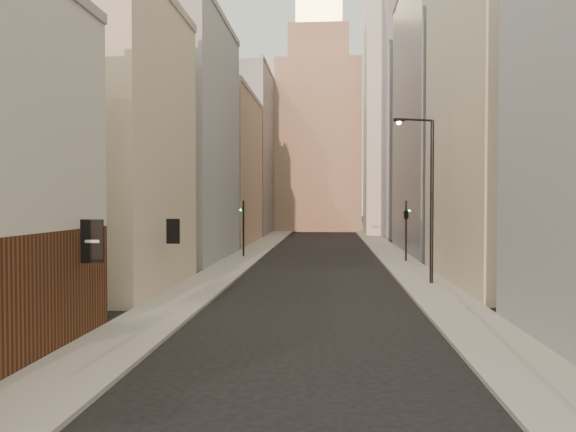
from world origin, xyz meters
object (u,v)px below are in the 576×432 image
object	(u,v)px
white_tower	(393,107)
traffic_light_left	(243,219)
traffic_light_right	(406,214)
streetlamp_mid	(428,191)
clock_tower	(319,127)

from	to	relation	value
white_tower	traffic_light_left	xyz separation A→B (m)	(-16.63, -34.31, -15.21)
traffic_light_right	streetlamp_mid	bearing A→B (deg)	102.53
clock_tower	white_tower	size ratio (longest dim) A/B	1.08
white_tower	traffic_light_left	bearing A→B (deg)	-115.86
clock_tower	traffic_light_right	xyz separation A→B (m)	(7.97, -51.14, -13.74)
white_tower	streetlamp_mid	bearing A→B (deg)	-93.97
traffic_light_left	traffic_light_right	xyz separation A→B (m)	(13.61, -2.83, 0.50)
clock_tower	traffic_light_right	world-z (taller)	clock_tower
traffic_light_right	white_tower	bearing A→B (deg)	-80.25
white_tower	streetlamp_mid	size ratio (longest dim) A/B	4.26
streetlamp_mid	traffic_light_right	size ratio (longest dim) A/B	1.95
clock_tower	white_tower	distance (m)	17.83
white_tower	clock_tower	bearing A→B (deg)	128.16
streetlamp_mid	traffic_light_right	distance (m)	12.30
white_tower	streetlamp_mid	distance (m)	51.13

